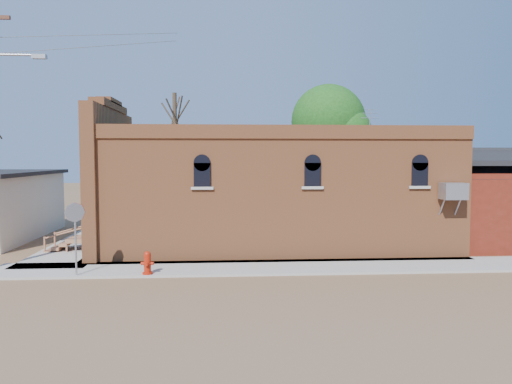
{
  "coord_description": "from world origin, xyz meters",
  "views": [
    {
      "loc": [
        -0.25,
        -15.99,
        3.83
      ],
      "look_at": [
        1.1,
        4.43,
        2.4
      ],
      "focal_mm": 35.0,
      "sensor_mm": 36.0,
      "label": 1
    }
  ],
  "objects": [
    {
      "name": "ground",
      "position": [
        0.0,
        0.0,
        0.0
      ],
      "size": [
        120.0,
        120.0,
        0.0
      ],
      "primitive_type": "plane",
      "color": "brown",
      "rests_on": "ground"
    },
    {
      "name": "sidewalk_south",
      "position": [
        1.5,
        0.9,
        0.04
      ],
      "size": [
        19.0,
        2.2,
        0.08
      ],
      "primitive_type": "cube",
      "color": "#9E9991",
      "rests_on": "ground"
    },
    {
      "name": "sidewalk_west",
      "position": [
        -6.3,
        6.0,
        0.04
      ],
      "size": [
        2.6,
        10.0,
        0.08
      ],
      "primitive_type": "cube",
      "color": "#9E9991",
      "rests_on": "ground"
    },
    {
      "name": "brick_bar",
      "position": [
        1.64,
        5.49,
        2.34
      ],
      "size": [
        16.4,
        7.97,
        6.3
      ],
      "color": "#B26236",
      "rests_on": "ground"
    },
    {
      "name": "red_shed",
      "position": [
        11.5,
        5.5,
        2.27
      ],
      "size": [
        5.4,
        6.4,
        4.3
      ],
      "color": "#551A0E",
      "rests_on": "ground"
    },
    {
      "name": "tree_bare_near",
      "position": [
        -3.0,
        13.0,
        5.96
      ],
      "size": [
        2.8,
        2.8,
        7.65
      ],
      "color": "#493829",
      "rests_on": "ground"
    },
    {
      "name": "tree_leafy",
      "position": [
        6.0,
        13.5,
        5.93
      ],
      "size": [
        4.4,
        4.4,
        8.15
      ],
      "color": "#493829",
      "rests_on": "ground"
    },
    {
      "name": "fire_hydrant",
      "position": [
        -2.69,
        -0.0,
        0.45
      ],
      "size": [
        0.43,
        0.41,
        0.74
      ],
      "rotation": [
        0.0,
        0.0,
        -0.2
      ],
      "color": "#A61B09",
      "rests_on": "sidewalk_south"
    },
    {
      "name": "stop_sign",
      "position": [
        -4.93,
        0.0,
        1.87
      ],
      "size": [
        0.55,
        0.39,
        2.33
      ],
      "rotation": [
        0.0,
        0.0,
        0.15
      ],
      "color": "#9A999F",
      "rests_on": "sidewalk_south"
    },
    {
      "name": "trash_barrel",
      "position": [
        -5.3,
        3.95,
        0.47
      ],
      "size": [
        0.54,
        0.54,
        0.78
      ],
      "primitive_type": "cylinder",
      "rotation": [
        0.0,
        0.0,
        -0.07
      ],
      "color": "navy",
      "rests_on": "sidewalk_west"
    }
  ]
}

